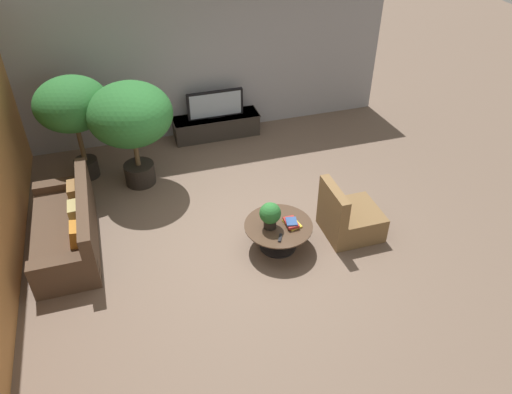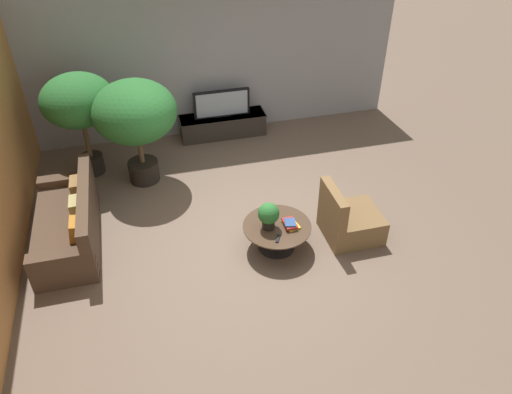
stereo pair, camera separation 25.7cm
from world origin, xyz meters
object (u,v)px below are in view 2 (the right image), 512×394
armchair_wicker (349,221)px  media_console (223,125)px  coffee_table (277,232)px  couch_by_wall (70,224)px  potted_palm_corner (135,115)px  television (222,104)px  potted_plant_tabletop (269,215)px  potted_palm_tall (78,103)px

armchair_wicker → media_console: bearing=19.2°
media_console → coffee_table: 3.41m
coffee_table → couch_by_wall: size_ratio=0.49×
couch_by_wall → potted_palm_corner: potted_palm_corner is taller
couch_by_wall → armchair_wicker: armchair_wicker is taller
television → potted_palm_corner: 2.08m
media_console → potted_plant_tabletop: potted_plant_tabletop is taller
potted_palm_corner → coffee_table: bearing=-52.5°
armchair_wicker → potted_palm_tall: (-3.66, 2.71, 1.05)m
armchair_wicker → potted_plant_tabletop: armchair_wicker is taller
potted_palm_tall → armchair_wicker: bearing=-36.5°
potted_plant_tabletop → potted_palm_corner: bearing=125.3°
media_console → television: television is taller
potted_palm_tall → potted_palm_corner: 0.98m
potted_palm_tall → potted_palm_corner: size_ratio=1.01×
coffee_table → potted_palm_corner: bearing=127.5°
coffee_table → potted_plant_tabletop: (-0.13, -0.00, 0.34)m
media_console → coffee_table: bearing=-88.4°
coffee_table → couch_by_wall: 3.01m
media_console → armchair_wicker: bearing=-70.8°
coffee_table → potted_palm_corner: (-1.71, 2.23, 0.96)m
coffee_table → potted_plant_tabletop: bearing=-178.9°
couch_by_wall → armchair_wicker: bearing=76.8°
couch_by_wall → media_console: bearing=131.9°
media_console → couch_by_wall: 3.72m
armchair_wicker → couch_by_wall: bearing=76.8°
potted_plant_tabletop → media_console: bearing=89.4°
media_console → television: bearing=-90.0°
media_console → potted_plant_tabletop: 3.43m
media_console → potted_plant_tabletop: (-0.04, -3.41, 0.40)m
potted_plant_tabletop → coffee_table: bearing=1.1°
coffee_table → potted_palm_corner: potted_palm_corner is taller
coffee_table → media_console: bearing=91.6°
coffee_table → potted_palm_tall: size_ratio=0.54×
media_console → potted_palm_corner: 2.25m
television → armchair_wicker: (1.19, -3.42, -0.40)m
television → armchair_wicker: bearing=-70.8°
television → potted_plant_tabletop: television is taller
television → coffee_table: 3.43m
couch_by_wall → potted_plant_tabletop: 2.90m
couch_by_wall → potted_palm_tall: 2.08m
television → couch_by_wall: (-2.77, -2.48, -0.39)m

